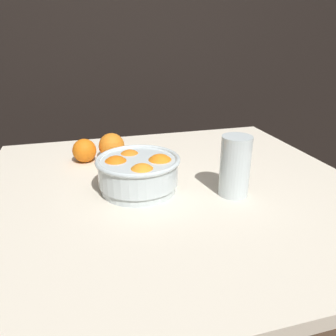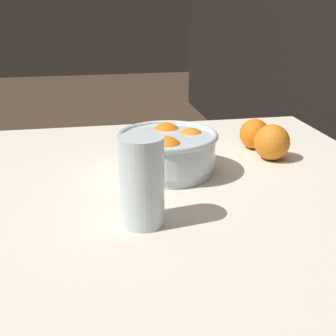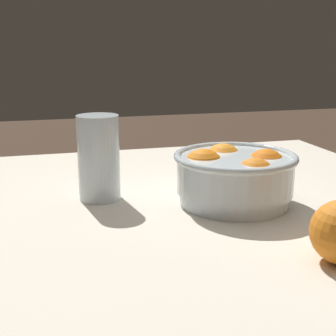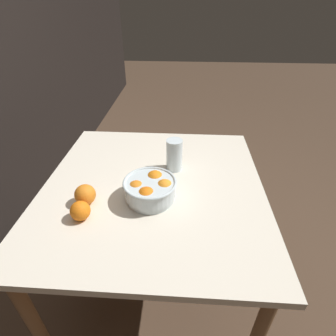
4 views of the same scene
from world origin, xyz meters
name	(u,v)px [view 1 (image 1 of 4)]	position (x,y,z in m)	size (l,w,h in m)	color
dining_table	(173,214)	(0.00, 0.00, 0.66)	(1.01, 0.96, 0.74)	beige
fruit_bowl	(138,172)	(-0.10, 0.00, 0.80)	(0.22, 0.22, 0.10)	silver
juice_glass	(235,168)	(0.13, -0.09, 0.81)	(0.08, 0.08, 0.15)	#F4A314
orange_loose_near_bowl	(84,151)	(-0.22, 0.24, 0.78)	(0.07, 0.07, 0.07)	orange
orange_loose_front	(112,146)	(-0.13, 0.25, 0.79)	(0.08, 0.08, 0.08)	orange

